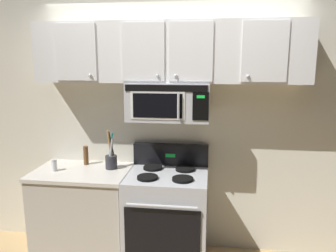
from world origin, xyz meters
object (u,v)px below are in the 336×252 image
object	(u,v)px
salt_shaker	(54,165)
pepper_mill	(86,155)
over_range_microwave	(169,101)
utensil_crock_charcoal	(111,158)
stove_range	(167,217)

from	to	relation	value
salt_shaker	pepper_mill	xyz separation A→B (m)	(0.23, 0.23, 0.04)
over_range_microwave	utensil_crock_charcoal	world-z (taller)	over_range_microwave
pepper_mill	over_range_microwave	bearing A→B (deg)	-4.48
stove_range	utensil_crock_charcoal	xyz separation A→B (m)	(-0.57, 0.09, 0.53)
utensil_crock_charcoal	salt_shaker	bearing A→B (deg)	-164.79
stove_range	over_range_microwave	xyz separation A→B (m)	(-0.00, 0.12, 1.11)
over_range_microwave	salt_shaker	size ratio (longest dim) A/B	6.80
utensil_crock_charcoal	salt_shaker	distance (m)	0.55
over_range_microwave	pepper_mill	size ratio (longest dim) A/B	3.94
over_range_microwave	pepper_mill	bearing A→B (deg)	175.52
over_range_microwave	salt_shaker	bearing A→B (deg)	-171.35
over_range_microwave	utensil_crock_charcoal	xyz separation A→B (m)	(-0.57, -0.02, -0.57)
over_range_microwave	salt_shaker	distance (m)	1.27
utensil_crock_charcoal	pepper_mill	bearing A→B (deg)	162.79
salt_shaker	pepper_mill	size ratio (longest dim) A/B	0.58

